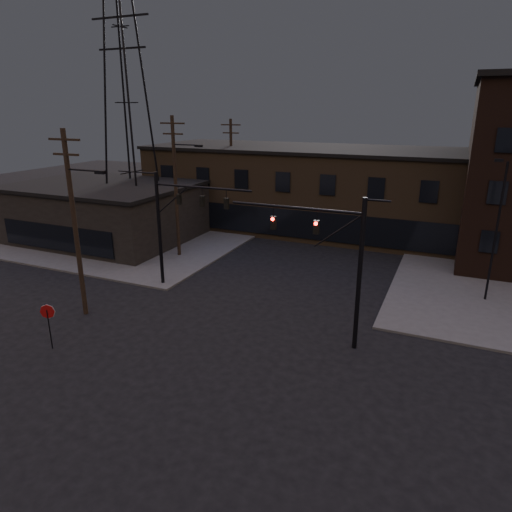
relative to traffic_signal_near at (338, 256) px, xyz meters
The scene contains 13 objects.
ground 8.56m from the traffic_signal_near, 139.97° to the right, with size 140.00×140.00×0.00m, color black.
sidewalk_nw 32.84m from the traffic_signal_near, 147.39° to the left, with size 30.00×30.00×0.15m, color #474744.
building_row 24.12m from the traffic_signal_near, 102.84° to the left, with size 40.00×12.00×8.00m, color #4A3A27.
building_left 27.95m from the traffic_signal_near, 155.60° to the left, with size 16.00×12.00×5.00m, color black.
traffic_signal_near is the anchor object (origin of this frame).
traffic_signal_far 12.57m from the traffic_signal_near, 163.83° to the left, with size 7.12×0.24×8.00m.
stop_sign 15.17m from the traffic_signal_near, 154.10° to the right, with size 0.72×0.33×2.48m.
utility_pole_near 15.03m from the traffic_signal_near, behind, with size 3.70×0.28×11.00m.
utility_pole_mid 18.47m from the traffic_signal_near, 148.97° to the left, with size 3.70×0.28×11.50m.
utility_pole_far 27.33m from the traffic_signal_near, 128.10° to the left, with size 2.20×0.28×11.00m.
transmission_tower 28.02m from the traffic_signal_near, 149.97° to the left, with size 7.00×7.00×25.00m, color black, non-canonical shape.
lot_light_a 12.21m from the traffic_signal_near, 51.18° to the left, with size 1.50×0.28×9.14m.
car_crossing 22.13m from the traffic_signal_near, 103.55° to the left, with size 1.70×4.88×1.61m, color black.
Camera 1 is at (10.40, -17.14, 12.03)m, focal length 32.00 mm.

